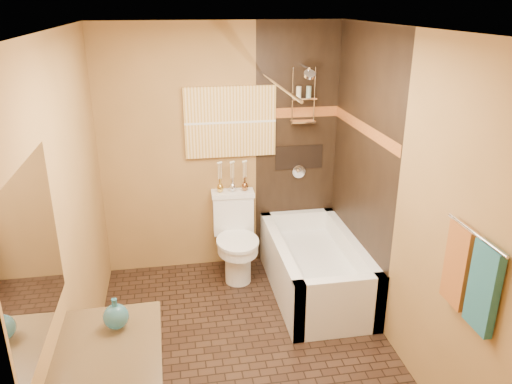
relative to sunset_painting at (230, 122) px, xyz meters
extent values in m
plane|color=black|center=(-0.09, -1.48, -1.55)|extent=(3.00, 3.00, 0.00)
cube|color=#A5763F|center=(-1.29, -1.48, -0.30)|extent=(0.02, 3.00, 2.50)
cube|color=#A5763F|center=(1.11, -1.48, -0.30)|extent=(0.02, 3.00, 2.50)
cube|color=#A5763F|center=(-0.09, 0.02, -0.30)|extent=(2.40, 0.02, 2.50)
cube|color=#A5763F|center=(-0.09, -2.98, -0.30)|extent=(2.40, 0.02, 2.50)
plane|color=silver|center=(-0.09, -1.48, 0.95)|extent=(3.00, 3.00, 0.00)
cube|color=black|center=(0.68, 0.01, -0.30)|extent=(0.85, 0.01, 2.50)
cube|color=black|center=(1.10, -0.73, -0.30)|extent=(0.01, 1.50, 2.50)
cube|color=brown|center=(0.68, 0.00, 0.07)|extent=(0.85, 0.01, 0.10)
cube|color=brown|center=(1.09, -0.73, 0.07)|extent=(0.01, 1.50, 0.10)
cube|color=black|center=(0.71, 0.01, -0.40)|extent=(0.50, 0.01, 0.25)
cylinder|color=silver|center=(0.71, -0.12, 0.53)|extent=(0.02, 0.26, 0.02)
cylinder|color=silver|center=(0.71, -0.28, 0.48)|extent=(0.11, 0.11, 0.09)
cylinder|color=silver|center=(0.71, -0.01, -0.55)|extent=(0.14, 0.02, 0.14)
cylinder|color=silver|center=(0.31, -0.73, 0.47)|extent=(0.03, 1.55, 0.03)
cylinder|color=silver|center=(1.06, -2.53, -0.10)|extent=(0.02, 0.55, 0.02)
cube|color=#1D4E61|center=(1.07, -2.66, -0.37)|extent=(0.05, 0.22, 0.52)
cube|color=#9A591C|center=(1.07, -2.40, -0.37)|extent=(0.05, 0.22, 0.52)
cube|color=gold|center=(0.00, 0.00, 0.00)|extent=(0.90, 0.04, 0.70)
cube|color=white|center=(-1.28, -2.48, -0.05)|extent=(0.01, 1.00, 0.90)
cube|color=white|center=(0.71, -1.43, -1.27)|extent=(0.80, 0.10, 0.55)
cube|color=white|center=(0.71, -0.03, -1.27)|extent=(0.80, 0.10, 0.55)
cube|color=white|center=(0.36, -0.73, -1.27)|extent=(0.10, 1.50, 0.55)
cube|color=white|center=(1.06, -0.73, -1.27)|extent=(0.10, 1.50, 0.55)
cube|color=white|center=(0.71, -0.73, -1.38)|extent=(0.64, 1.34, 0.35)
cube|color=white|center=(0.00, -0.09, -0.95)|extent=(0.42, 0.20, 0.41)
cube|color=white|center=(0.00, -0.09, -0.72)|extent=(0.44, 0.22, 0.04)
cylinder|color=white|center=(0.00, -0.41, -1.35)|extent=(0.26, 0.26, 0.41)
cylinder|color=white|center=(0.00, -0.41, -1.16)|extent=(0.40, 0.40, 0.11)
cylinder|color=white|center=(0.00, -0.41, -1.10)|extent=(0.42, 0.42, 0.03)
cube|color=black|center=(-1.01, -2.48, -0.71)|extent=(0.62, 0.99, 0.04)
camera|label=1|loc=(-0.59, -4.78, 1.12)|focal=35.00mm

